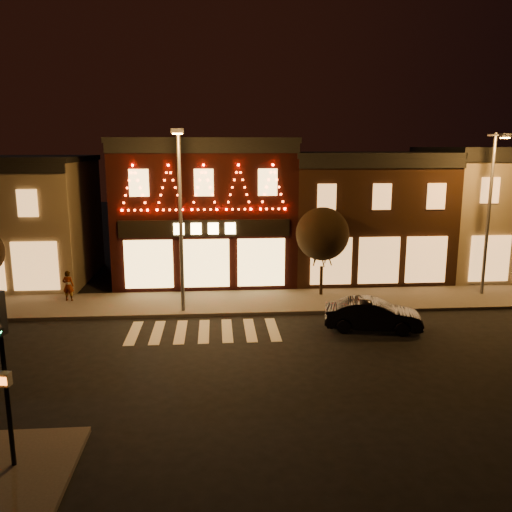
{
  "coord_description": "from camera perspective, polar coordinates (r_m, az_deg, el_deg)",
  "views": [
    {
      "loc": [
        0.57,
        -17.83,
        7.84
      ],
      "look_at": [
        2.26,
        4.0,
        3.29
      ],
      "focal_mm": 37.12,
      "sensor_mm": 36.0,
      "label": 1
    }
  ],
  "objects": [
    {
      "name": "ground",
      "position": [
        19.49,
        -5.86,
        -12.05
      ],
      "size": [
        120.0,
        120.0,
        0.0
      ],
      "primitive_type": "plane",
      "color": "black",
      "rests_on": "ground"
    },
    {
      "name": "pedestrian",
      "position": [
        28.44,
        -19.58,
        -3.03
      ],
      "size": [
        0.62,
        0.45,
        1.56
      ],
      "primitive_type": "imported",
      "rotation": [
        0.0,
        0.0,
        3.0
      ],
      "color": "gray",
      "rests_on": "sidewalk_far"
    },
    {
      "name": "tree_right",
      "position": [
        27.65,
        7.17,
        2.37
      ],
      "size": [
        2.77,
        2.77,
        4.63
      ],
      "rotation": [
        0.0,
        0.0,
        -0.02
      ],
      "color": "black",
      "rests_on": "sidewalk_far"
    },
    {
      "name": "streetlamp_right",
      "position": [
        29.64,
        24.0,
        5.32
      ],
      "size": [
        0.77,
        1.91,
        8.35
      ],
      "rotation": [
        0.0,
        0.0,
        0.24
      ],
      "color": "#59595E",
      "rests_on": "sidewalk_far"
    },
    {
      "name": "sidewalk_far",
      "position": [
        27.01,
        -1.21,
        -4.98
      ],
      "size": [
        44.0,
        4.0,
        0.15
      ],
      "primitive_type": "cube",
      "color": "#47423D",
      "rests_on": "ground"
    },
    {
      "name": "building_right_a",
      "position": [
        33.3,
        11.2,
        4.47
      ],
      "size": [
        9.2,
        8.28,
        7.5
      ],
      "color": "#371F13",
      "rests_on": "ground"
    },
    {
      "name": "streetlamp_mid",
      "position": [
        24.39,
        -8.17,
        5.23
      ],
      "size": [
        0.54,
        1.94,
        8.48
      ],
      "rotation": [
        0.0,
        0.0,
        -0.05
      ],
      "color": "#59595E",
      "rests_on": "sidewalk_far"
    },
    {
      "name": "building_right_b",
      "position": [
        36.74,
        24.9,
        4.51
      ],
      "size": [
        9.2,
        8.28,
        7.8
      ],
      "color": "#7E7259",
      "rests_on": "ground"
    },
    {
      "name": "traffic_signal_near",
      "position": [
        13.78,
        -25.82,
        -8.64
      ],
      "size": [
        0.36,
        0.47,
        4.49
      ],
      "rotation": [
        0.0,
        0.0,
        -0.2
      ],
      "color": "black",
      "rests_on": "sidewalk_near"
    },
    {
      "name": "building_pulp",
      "position": [
        32.03,
        -5.44,
        5.09
      ],
      "size": [
        10.2,
        8.34,
        8.3
      ],
      "color": "black",
      "rests_on": "ground"
    },
    {
      "name": "dark_sedan",
      "position": [
        23.61,
        12.47,
        -6.21
      ],
      "size": [
        4.34,
        2.26,
        1.36
      ],
      "primitive_type": "imported",
      "rotation": [
        0.0,
        0.0,
        1.36
      ],
      "color": "black",
      "rests_on": "ground"
    }
  ]
}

